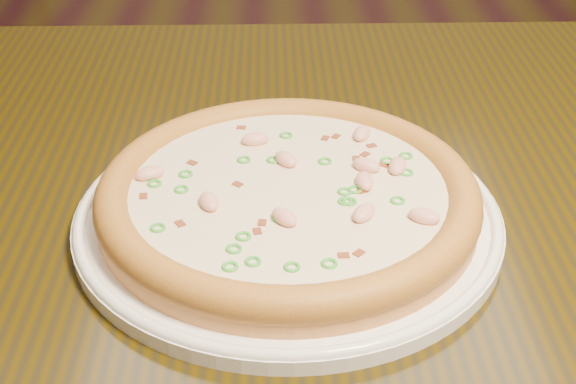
{
  "coord_description": "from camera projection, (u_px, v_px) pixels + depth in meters",
  "views": [
    {
      "loc": [
        -0.18,
        -0.65,
        1.12
      ],
      "look_at": [
        -0.17,
        -0.12,
        0.78
      ],
      "focal_mm": 50.0,
      "sensor_mm": 36.0,
      "label": 1
    }
  ],
  "objects": [
    {
      "name": "hero_table",
      "position": [
        416.0,
        279.0,
        0.74
      ],
      "size": [
        1.2,
        0.8,
        0.75
      ],
      "color": "black",
      "rests_on": "ground"
    },
    {
      "name": "plate",
      "position": [
        288.0,
        214.0,
        0.64
      ],
      "size": [
        0.34,
        0.34,
        0.02
      ],
      "color": "white",
      "rests_on": "hero_table"
    },
    {
      "name": "pizza",
      "position": [
        288.0,
        195.0,
        0.63
      ],
      "size": [
        0.3,
        0.3,
        0.03
      ],
      "color": "tan",
      "rests_on": "plate"
    }
  ]
}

